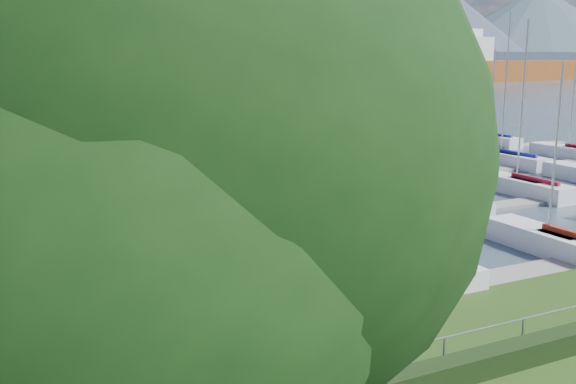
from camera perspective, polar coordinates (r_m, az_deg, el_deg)
water at (r=273.51m, az=-23.86°, el=8.98°), size 800.00×540.00×0.20m
hedge at (r=19.63m, az=16.71°, el=-14.43°), size 80.00×0.70×0.70m
fence at (r=19.54m, az=16.05°, el=-11.77°), size 80.00×0.04×0.04m
docks at (r=41.97m, az=-8.45°, el=-0.76°), size 90.00×41.60×0.25m
crane at (r=45.84m, az=-4.54°, el=7.42°), size 5.42×13.23×22.35m
cargo_ship_mid at (r=235.48m, az=-17.44°, el=10.09°), size 100.22×48.14×21.50m
cargo_ship_east at (r=274.11m, az=19.32°, el=10.16°), size 95.13×31.96×21.50m
sailboat_fleet at (r=42.41m, az=-9.90°, el=7.01°), size 76.20×49.22×13.39m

